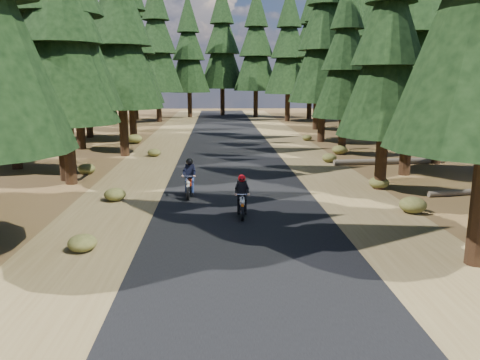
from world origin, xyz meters
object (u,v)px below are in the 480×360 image
rider_lead (242,203)px  rider_follow (190,184)px  log_near (390,161)px  log_far (476,191)px

rider_lead → rider_follow: size_ratio=0.93×
log_near → log_far: 6.95m
rider_lead → log_near: bearing=-130.9°
rider_follow → log_far: bearing=-178.0°
log_near → rider_lead: 12.79m
log_far → rider_follow: size_ratio=2.51×
rider_lead → rider_follow: 3.36m
rider_lead → rider_follow: (-1.91, 2.76, 0.03)m
log_far → rider_lead: 9.96m
log_near → log_far: size_ratio=1.46×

